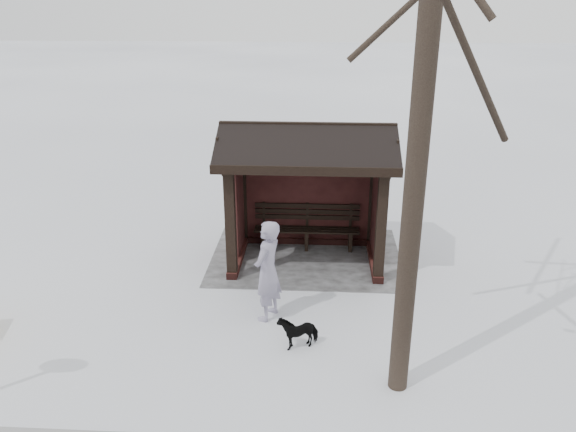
# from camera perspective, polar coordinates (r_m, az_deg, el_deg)

# --- Properties ---
(ground) EXTENTS (120.00, 120.00, 0.00)m
(ground) POSITION_cam_1_polar(r_m,az_deg,el_deg) (12.49, 1.82, -4.51)
(ground) COLOR white
(ground) RESTS_ON ground
(trampled_patch) EXTENTS (4.20, 3.20, 0.02)m
(trampled_patch) POSITION_cam_1_polar(r_m,az_deg,el_deg) (12.66, 1.84, -4.07)
(trampled_patch) COLOR gray
(trampled_patch) RESTS_ON ground
(bus_shelter) EXTENTS (3.60, 2.40, 3.09)m
(bus_shelter) POSITION_cam_1_polar(r_m,az_deg,el_deg) (11.85, 1.96, 5.28)
(bus_shelter) COLOR #3B1915
(bus_shelter) RESTS_ON ground
(pedestrian) EXTENTS (0.68, 0.81, 1.88)m
(pedestrian) POSITION_cam_1_polar(r_m,az_deg,el_deg) (9.98, -2.09, -5.58)
(pedestrian) COLOR #968FA8
(pedestrian) RESTS_ON ground
(dog) EXTENTS (0.73, 0.55, 0.56)m
(dog) POSITION_cam_1_polar(r_m,az_deg,el_deg) (9.54, 1.03, -11.55)
(dog) COLOR black
(dog) RESTS_ON ground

